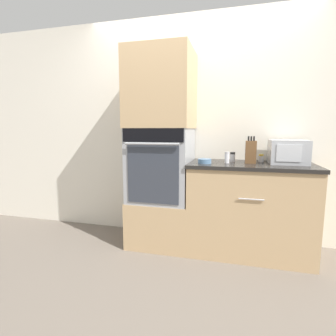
{
  "coord_description": "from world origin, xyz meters",
  "views": [
    {
      "loc": [
        0.45,
        -2.38,
        1.24
      ],
      "look_at": [
        -0.23,
        0.21,
        0.86
      ],
      "focal_mm": 28.0,
      "sensor_mm": 36.0,
      "label": 1
    }
  ],
  "objects_px": {
    "microwave": "(288,152)",
    "bowl": "(205,161)",
    "knife_block": "(251,152)",
    "condiment_jar_near": "(233,157)",
    "condiment_jar_far": "(261,158)",
    "wall_oven": "(161,165)",
    "condiment_jar_mid": "(227,158)"
  },
  "relations": [
    {
      "from": "microwave",
      "to": "bowl",
      "type": "xyz_separation_m",
      "value": [
        -0.78,
        -0.2,
        -0.09
      ]
    },
    {
      "from": "knife_block",
      "to": "bowl",
      "type": "bearing_deg",
      "value": -162.93
    },
    {
      "from": "condiment_jar_near",
      "to": "condiment_jar_far",
      "type": "xyz_separation_m",
      "value": [
        0.28,
        0.03,
        -0.01
      ]
    },
    {
      "from": "wall_oven",
      "to": "condiment_jar_far",
      "type": "distance_m",
      "value": 1.03
    },
    {
      "from": "microwave",
      "to": "condiment_jar_far",
      "type": "height_order",
      "value": "microwave"
    },
    {
      "from": "condiment_jar_near",
      "to": "condiment_jar_far",
      "type": "height_order",
      "value": "condiment_jar_near"
    },
    {
      "from": "knife_block",
      "to": "wall_oven",
      "type": "bearing_deg",
      "value": -178.55
    },
    {
      "from": "wall_oven",
      "to": "condiment_jar_mid",
      "type": "xyz_separation_m",
      "value": [
        0.69,
        -0.04,
        0.1
      ]
    },
    {
      "from": "microwave",
      "to": "condiment_jar_far",
      "type": "relative_size",
      "value": 4.3
    },
    {
      "from": "wall_oven",
      "to": "condiment_jar_far",
      "type": "height_order",
      "value": "wall_oven"
    },
    {
      "from": "knife_block",
      "to": "condiment_jar_far",
      "type": "relative_size",
      "value": 3.21
    },
    {
      "from": "knife_block",
      "to": "condiment_jar_near",
      "type": "relative_size",
      "value": 2.68
    },
    {
      "from": "condiment_jar_near",
      "to": "bowl",
      "type": "bearing_deg",
      "value": -141.52
    },
    {
      "from": "knife_block",
      "to": "condiment_jar_mid",
      "type": "xyz_separation_m",
      "value": [
        -0.22,
        -0.06,
        -0.06
      ]
    },
    {
      "from": "knife_block",
      "to": "microwave",
      "type": "bearing_deg",
      "value": 10.13
    },
    {
      "from": "condiment_jar_near",
      "to": "condiment_jar_mid",
      "type": "bearing_deg",
      "value": -110.7
    },
    {
      "from": "wall_oven",
      "to": "condiment_jar_near",
      "type": "bearing_deg",
      "value": 7.54
    },
    {
      "from": "condiment_jar_near",
      "to": "condiment_jar_far",
      "type": "bearing_deg",
      "value": 6.55
    },
    {
      "from": "condiment_jar_mid",
      "to": "bowl",
      "type": "bearing_deg",
      "value": -160.97
    },
    {
      "from": "microwave",
      "to": "condiment_jar_near",
      "type": "bearing_deg",
      "value": 178.62
    },
    {
      "from": "bowl",
      "to": "condiment_jar_mid",
      "type": "relative_size",
      "value": 1.16
    },
    {
      "from": "wall_oven",
      "to": "bowl",
      "type": "xyz_separation_m",
      "value": [
        0.48,
        -0.11,
        0.06
      ]
    },
    {
      "from": "wall_oven",
      "to": "condiment_jar_far",
      "type": "xyz_separation_m",
      "value": [
        1.02,
        0.13,
        0.08
      ]
    },
    {
      "from": "condiment_jar_far",
      "to": "bowl",
      "type": "bearing_deg",
      "value": -156.12
    },
    {
      "from": "knife_block",
      "to": "condiment_jar_mid",
      "type": "bearing_deg",
      "value": -164.82
    },
    {
      "from": "microwave",
      "to": "condiment_jar_far",
      "type": "bearing_deg",
      "value": 169.39
    },
    {
      "from": "condiment_jar_far",
      "to": "condiment_jar_near",
      "type": "bearing_deg",
      "value": -173.45
    },
    {
      "from": "wall_oven",
      "to": "condiment_jar_near",
      "type": "distance_m",
      "value": 0.75
    },
    {
      "from": "microwave",
      "to": "condiment_jar_far",
      "type": "distance_m",
      "value": 0.26
    },
    {
      "from": "microwave",
      "to": "condiment_jar_far",
      "type": "xyz_separation_m",
      "value": [
        -0.24,
        0.04,
        -0.07
      ]
    },
    {
      "from": "microwave",
      "to": "condiment_jar_mid",
      "type": "height_order",
      "value": "microwave"
    },
    {
      "from": "microwave",
      "to": "knife_block",
      "type": "distance_m",
      "value": 0.35
    }
  ]
}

